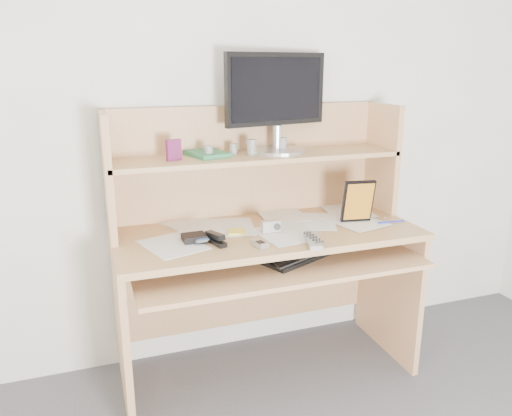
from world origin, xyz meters
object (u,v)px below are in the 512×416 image
object	(u,v)px
monitor	(276,100)
keyboard	(303,254)
game_case	(358,201)
tv_remote	(313,240)
desk	(262,236)

from	to	relation	value
monitor	keyboard	bearing A→B (deg)	-100.34
game_case	tv_remote	bearing A→B (deg)	-140.49
tv_remote	game_case	distance (m)	0.39
desk	keyboard	size ratio (longest dim) A/B	3.29
game_case	monitor	world-z (taller)	monitor
desk	game_case	xyz separation A→B (m)	(0.44, -0.12, 0.17)
desk	game_case	size ratio (longest dim) A/B	6.64
game_case	monitor	size ratio (longest dim) A/B	0.40
monitor	desk	bearing A→B (deg)	-146.68
keyboard	tv_remote	world-z (taller)	tv_remote
tv_remote	monitor	distance (m)	0.71
desk	game_case	distance (m)	0.49
tv_remote	game_case	bearing A→B (deg)	47.67
desk	monitor	bearing A→B (deg)	45.26
tv_remote	monitor	size ratio (longest dim) A/B	0.37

